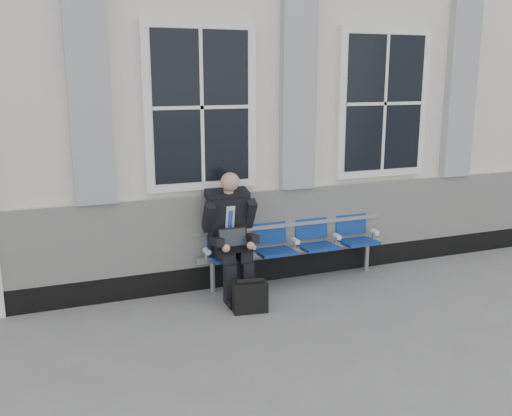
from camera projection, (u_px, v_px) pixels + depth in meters
name	position (u px, v px, depth m)	size (l,w,h in m)	color
ground	(418.00, 306.00, 6.61)	(70.00, 70.00, 0.00)	slate
station_building	(293.00, 100.00, 9.25)	(14.40, 4.40, 4.49)	silver
bench	(293.00, 240.00, 7.33)	(2.60, 0.47, 0.91)	#9EA0A3
businessman	(230.00, 230.00, 6.83)	(0.62, 0.84, 1.51)	black
briefcase	(250.00, 297.00, 6.41)	(0.41, 0.22, 0.40)	black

